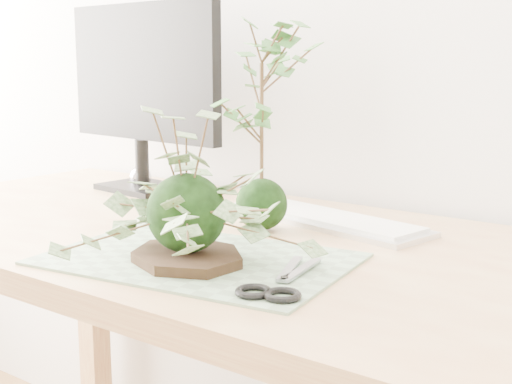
# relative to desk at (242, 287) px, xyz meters

# --- Properties ---
(desk) EXTENTS (1.60, 0.70, 0.74)m
(desk) POSITION_rel_desk_xyz_m (0.00, 0.00, 0.00)
(desk) COLOR #D7BA80
(desk) RESTS_ON ground_plane
(cutting_mat) EXTENTS (0.48, 0.35, 0.00)m
(cutting_mat) POSITION_rel_desk_xyz_m (0.04, -0.15, 0.09)
(cutting_mat) COLOR slate
(cutting_mat) RESTS_ON desk
(stone_dish) EXTENTS (0.25, 0.25, 0.01)m
(stone_dish) POSITION_rel_desk_xyz_m (0.04, -0.18, 0.10)
(stone_dish) COLOR black
(stone_dish) RESTS_ON cutting_mat
(ivy_kokedama) EXTENTS (0.40, 0.40, 0.23)m
(ivy_kokedama) POSITION_rel_desk_xyz_m (0.04, -0.18, 0.22)
(ivy_kokedama) COLOR black
(ivy_kokedama) RESTS_ON stone_dish
(maple_kokedama) EXTENTS (0.26, 0.26, 0.38)m
(maple_kokedama) POSITION_rel_desk_xyz_m (-0.00, 0.06, 0.35)
(maple_kokedama) COLOR black
(maple_kokedama) RESTS_ON desk
(keyboard) EXTENTS (0.43, 0.20, 0.02)m
(keyboard) POSITION_rel_desk_xyz_m (0.06, 0.17, 0.10)
(keyboard) COLOR silver
(keyboard) RESTS_ON desk
(monitor) EXTENTS (0.47, 0.15, 0.41)m
(monitor) POSITION_rel_desk_xyz_m (-0.44, 0.21, 0.33)
(monitor) COLOR black
(monitor) RESTS_ON desk
(foil_ball) EXTENTS (0.05, 0.05, 0.05)m
(foil_ball) POSITION_rel_desk_xyz_m (-0.47, 0.22, 0.11)
(foil_ball) COLOR silver
(foil_ball) RESTS_ON desk
(scissors) EXTENTS (0.10, 0.20, 0.01)m
(scissors) POSITION_rel_desk_xyz_m (0.21, -0.21, 0.10)
(scissors) COLOR gray
(scissors) RESTS_ON cutting_mat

